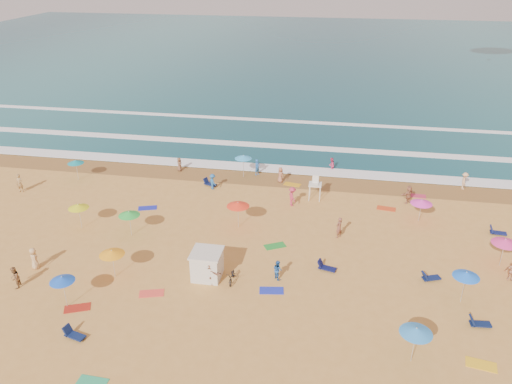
# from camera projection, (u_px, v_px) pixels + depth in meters

# --- Properties ---
(ground) EXTENTS (220.00, 220.00, 0.00)m
(ground) POSITION_uv_depth(u_px,v_px,m) (267.00, 241.00, 41.02)
(ground) COLOR gold
(ground) RESTS_ON ground
(ocean) EXTENTS (220.00, 140.00, 0.18)m
(ocean) POSITION_uv_depth(u_px,v_px,m) (322.00, 54.00, 115.50)
(ocean) COLOR #0C4756
(ocean) RESTS_ON ground
(wet_sand) EXTENTS (220.00, 220.00, 0.00)m
(wet_sand) POSITION_uv_depth(u_px,v_px,m) (285.00, 180.00, 52.10)
(wet_sand) COLOR olive
(wet_sand) RESTS_ON ground
(surf_foam) EXTENTS (200.00, 18.70, 0.05)m
(surf_foam) POSITION_uv_depth(u_px,v_px,m) (294.00, 149.00, 59.88)
(surf_foam) COLOR white
(surf_foam) RESTS_ON ground
(cabana) EXTENTS (2.00, 2.00, 2.00)m
(cabana) POSITION_uv_depth(u_px,v_px,m) (207.00, 265.00, 36.17)
(cabana) COLOR silver
(cabana) RESTS_ON ground
(cabana_roof) EXTENTS (2.20, 2.20, 0.12)m
(cabana_roof) POSITION_uv_depth(u_px,v_px,m) (206.00, 253.00, 35.71)
(cabana_roof) COLOR silver
(cabana_roof) RESTS_ON cabana
(bicycle) EXTENTS (0.67, 1.74, 0.90)m
(bicycle) POSITION_uv_depth(u_px,v_px,m) (232.00, 276.00, 35.85)
(bicycle) COLOR black
(bicycle) RESTS_ON ground
(lifeguard_stand) EXTENTS (1.20, 1.20, 2.10)m
(lifeguard_stand) POSITION_uv_depth(u_px,v_px,m) (315.00, 189.00, 47.59)
(lifeguard_stand) COLOR white
(lifeguard_stand) RESTS_ON ground
(beach_umbrellas) EXTENTS (54.71, 29.90, 0.76)m
(beach_umbrellas) POSITION_uv_depth(u_px,v_px,m) (295.00, 231.00, 38.30)
(beach_umbrellas) COLOR orange
(beach_umbrellas) RESTS_ON ground
(loungers) EXTENTS (50.33, 23.89, 0.34)m
(loungers) POSITION_uv_depth(u_px,v_px,m) (330.00, 268.00, 37.29)
(loungers) COLOR #0F1F4C
(loungers) RESTS_ON ground
(towels) EXTENTS (27.96, 28.83, 0.03)m
(towels) POSITION_uv_depth(u_px,v_px,m) (267.00, 255.00, 39.20)
(towels) COLOR #AE2215
(towels) RESTS_ON ground
(beachgoers) EXTENTS (44.46, 26.17, 2.13)m
(beachgoers) POSITION_uv_depth(u_px,v_px,m) (274.00, 207.00, 44.61)
(beachgoers) COLOR tan
(beachgoers) RESTS_ON ground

